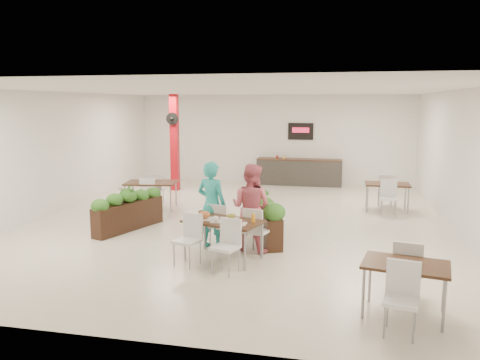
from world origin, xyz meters
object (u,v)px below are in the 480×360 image
service_counter (299,171)px  planter_right (264,216)px  main_table (223,226)px  planter_left (129,208)px  side_table_a (151,186)px  red_column (175,141)px  side_table_b (387,188)px  diner_woman (251,208)px  side_table_c (405,273)px  diner_man (212,205)px

service_counter → planter_right: size_ratio=1.56×
service_counter → planter_right: bearing=-91.2°
service_counter → main_table: (-0.69, -8.45, 0.14)m
planter_left → side_table_a: planter_left is taller
red_column → side_table_b: 6.98m
side_table_a → diner_woman: bearing=-51.5°
main_table → side_table_c: size_ratio=1.14×
side_table_a → diner_man: bearing=-59.1°
red_column → diner_man: (2.92, -5.93, -0.76)m
diner_woman → side_table_a: size_ratio=1.04×
service_counter → planter_right: (-0.15, -6.99, 0.02)m
diner_man → side_table_a: (-2.60, 3.10, -0.24)m
main_table → side_table_b: same height
red_column → planter_right: (3.85, -5.13, -1.13)m
planter_left → side_table_a: (-0.36, 2.19, 0.12)m
service_counter → planter_right: service_counter is taller
diner_man → side_table_b: (3.77, 4.21, -0.25)m
service_counter → side_table_c: 10.49m
diner_woman → main_table: bearing=74.8°
side_table_a → main_table: bearing=-60.6°
diner_man → diner_woman: bearing=-163.0°
main_table → side_table_a: size_ratio=1.14×
planter_right → side_table_c: (2.46, -3.24, 0.11)m
service_counter → diner_man: bearing=-97.9°
planter_right → side_table_b: 4.43m
diner_woman → side_table_a: (-3.40, 3.10, -0.23)m
diner_man → side_table_b: diner_man is taller
planter_left → planter_right: 3.17m
service_counter → side_table_b: (2.69, -3.59, 0.14)m
main_table → red_column: bearing=116.7°
main_table → side_table_b: (3.38, 4.86, -0.01)m
planter_right → side_table_c: 4.07m
side_table_a → side_table_b: same height
red_column → main_table: size_ratio=1.68×
planter_right → side_table_a: (-3.53, 2.29, 0.13)m
planter_right → red_column: bearing=126.9°
main_table → diner_man: diner_man is taller
red_column → service_counter: size_ratio=1.07×
diner_woman → side_table_a: diner_woman is taller
main_table → planter_left: bearing=149.2°
planter_right → side_table_c: bearing=-52.7°
service_counter → diner_woman: 7.81m
diner_woman → side_table_b: 5.16m
red_column → side_table_a: bearing=-83.6°
main_table → diner_woman: (0.41, 0.65, 0.23)m
service_counter → side_table_b: bearing=-53.2°
diner_woman → diner_man: bearing=17.0°
red_column → diner_woman: 7.04m
side_table_c → diner_woman: bearing=148.1°
service_counter → side_table_b: 4.49m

